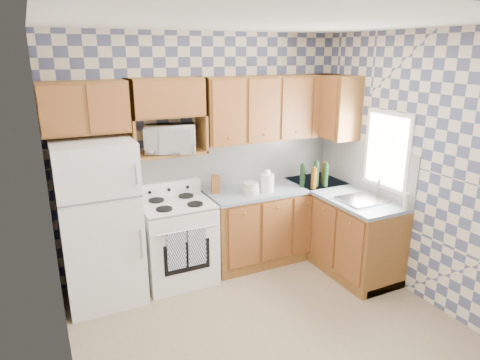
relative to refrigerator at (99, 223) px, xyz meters
name	(u,v)px	position (x,y,z in m)	size (l,w,h in m)	color
floor	(270,330)	(1.27, -1.25, -0.84)	(3.40, 3.40, 0.00)	#836E52
back_wall	(204,153)	(1.27, 0.35, 0.51)	(3.40, 0.02, 2.70)	#4D5578
right_wall	(420,169)	(2.97, -1.25, 0.51)	(0.02, 3.20, 2.70)	#4D5578
backsplash_back	(236,162)	(1.68, 0.34, 0.36)	(2.60, 0.01, 0.56)	white
backsplash_right	(363,165)	(2.96, -0.45, 0.36)	(0.01, 1.60, 0.56)	white
refrigerator	(99,223)	(0.00, 0.00, 0.00)	(0.75, 0.70, 1.68)	white
stove_body	(177,242)	(0.80, 0.03, -0.39)	(0.76, 0.65, 0.90)	white
cooktop	(176,204)	(0.80, 0.03, 0.07)	(0.76, 0.65, 0.03)	silver
backguard	(168,189)	(0.80, 0.30, 0.16)	(0.76, 0.08, 0.17)	white
dish_towel_left	(177,251)	(0.69, -0.32, -0.32)	(0.19, 0.03, 0.41)	navy
dish_towel_right	(197,247)	(0.91, -0.32, -0.32)	(0.19, 0.03, 0.41)	navy
base_cabinets_back	(277,223)	(2.10, 0.05, -0.40)	(1.75, 0.60, 0.88)	brown
base_cabinets_right	(339,229)	(2.67, -0.45, -0.40)	(0.60, 1.60, 0.88)	brown
countertop_back	(278,188)	(2.10, 0.05, 0.06)	(1.77, 0.63, 0.04)	gray
countertop_right	(342,193)	(2.67, -0.45, 0.06)	(0.63, 1.60, 0.04)	gray
upper_cabinets_back	(274,108)	(2.10, 0.19, 1.01)	(1.75, 0.33, 0.74)	brown
upper_cabinets_fridge	(84,107)	(-0.02, 0.19, 1.13)	(0.82, 0.33, 0.50)	brown
upper_cabinets_right	(332,106)	(2.81, 0.00, 1.01)	(0.33, 0.70, 0.74)	brown
microwave_shelf	(169,153)	(0.80, 0.19, 0.60)	(0.80, 0.33, 0.03)	brown
microwave	(170,139)	(0.82, 0.17, 0.76)	(0.53, 0.36, 0.29)	white
sink	(362,200)	(2.67, -0.80, 0.09)	(0.48, 0.40, 0.03)	#B7B7BC
window	(387,151)	(2.96, -0.80, 0.61)	(0.02, 0.66, 0.86)	white
bottle_0	(316,174)	(2.51, -0.15, 0.23)	(0.07, 0.07, 0.30)	black
bottle_1	(326,175)	(2.61, -0.21, 0.22)	(0.07, 0.07, 0.28)	black
bottle_2	(324,174)	(2.66, -0.11, 0.21)	(0.07, 0.07, 0.26)	#643C0C
bottle_3	(314,179)	(2.44, -0.21, 0.20)	(0.07, 0.07, 0.24)	#643C0C
bottle_4	(303,176)	(2.36, -0.09, 0.22)	(0.07, 0.07, 0.27)	black
knife_block	(216,184)	(1.32, 0.15, 0.18)	(0.09, 0.09, 0.20)	brown
electric_kettle	(267,183)	(1.89, -0.06, 0.18)	(0.16, 0.16, 0.21)	white
food_containers	(251,188)	(1.68, -0.05, 0.14)	(0.19, 0.19, 0.13)	beige
soap_bottle	(406,201)	(2.89, -1.20, 0.17)	(0.06, 0.06, 0.17)	beige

